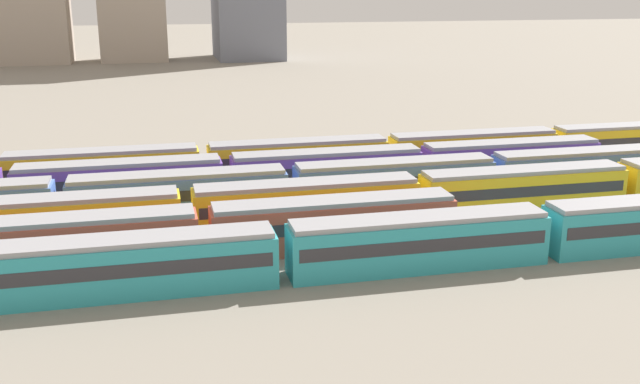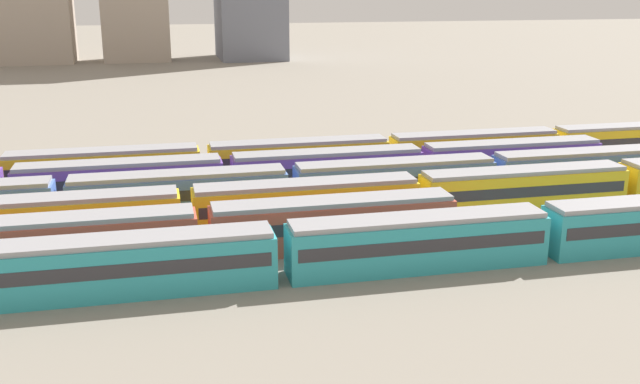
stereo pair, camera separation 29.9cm
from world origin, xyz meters
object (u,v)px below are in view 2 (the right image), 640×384
train_track_4 (227,175)px  train_track_5 (299,158)px  train_track_3 (291,187)px  train_track_0 (281,253)px  train_track_1 (63,242)px  train_track_2 (419,196)px

train_track_4 → train_track_5: size_ratio=0.80×
train_track_3 → train_track_5: same height
train_track_0 → train_track_4: bearing=93.9°
train_track_0 → train_track_5: bearing=76.3°
train_track_0 → train_track_3: 16.00m
train_track_1 → train_track_4: 20.11m
train_track_1 → train_track_5: 29.16m
train_track_0 → train_track_2: size_ratio=0.66×
train_track_3 → train_track_1: bearing=-149.5°
train_track_0 → train_track_1: (-14.10, 5.20, -0.00)m
train_track_1 → train_track_3: (17.65, 10.40, 0.00)m
train_track_2 → train_track_4: size_ratio=1.51×
train_track_2 → train_track_3: 11.07m
train_track_0 → train_track_5: 26.76m
train_track_0 → train_track_5: size_ratio=0.80×
train_track_5 → train_track_1: bearing=-134.5°
train_track_3 → train_track_4: 7.18m
train_track_2 → train_track_0: bearing=-142.0°
train_track_2 → train_track_5: bearing=114.1°
train_track_2 → train_track_3: size_ratio=1.51×
train_track_0 → train_track_4: size_ratio=1.00×
train_track_2 → train_track_5: size_ratio=1.20×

